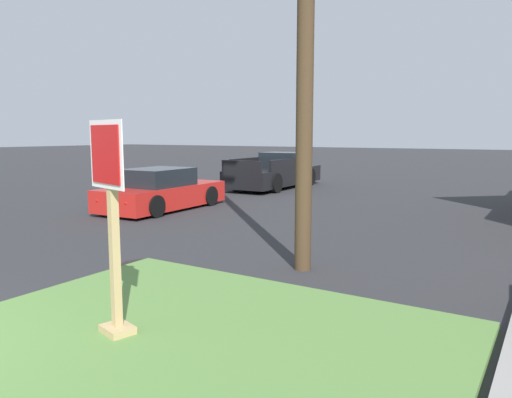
% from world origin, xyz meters
% --- Properties ---
extents(grass_corner_patch, '(5.60, 5.97, 0.08)m').
position_xyz_m(grass_corner_patch, '(2.58, 1.84, 0.04)').
color(grass_corner_patch, '#567F3D').
rests_on(grass_corner_patch, ground).
extents(stop_sign, '(0.69, 0.36, 2.32)m').
position_xyz_m(stop_sign, '(1.84, 2.24, 1.21)').
color(stop_sign, tan).
rests_on(stop_sign, grass_corner_patch).
extents(manhole_cover, '(0.70, 0.70, 0.02)m').
position_xyz_m(manhole_cover, '(-0.22, 4.62, 0.01)').
color(manhole_cover, black).
rests_on(manhole_cover, ground).
extents(parked_sedan_red, '(2.01, 4.28, 1.25)m').
position_xyz_m(parked_sedan_red, '(-4.28, 9.54, 0.54)').
color(parked_sedan_red, red).
rests_on(parked_sedan_red, ground).
extents(pickup_truck_black, '(2.21, 5.62, 1.48)m').
position_xyz_m(pickup_truck_black, '(-4.41, 16.70, 0.62)').
color(pickup_truck_black, black).
rests_on(pickup_truck_black, ground).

